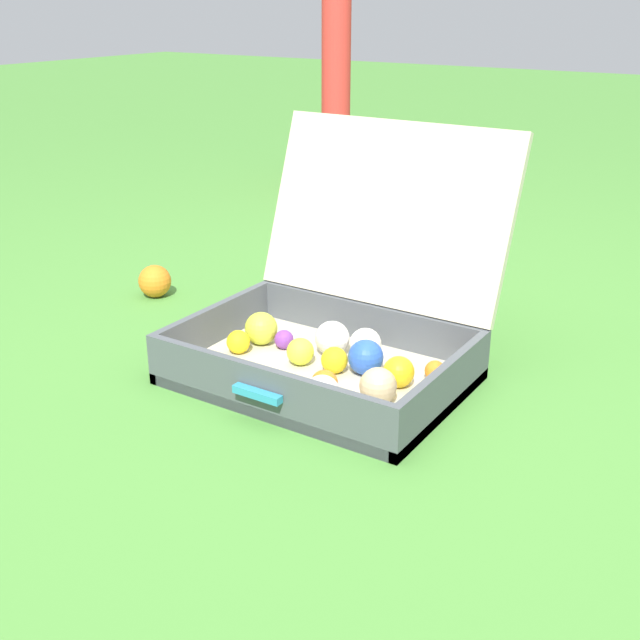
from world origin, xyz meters
name	(u,v)px	position (x,y,z in m)	size (l,w,h in m)	color
ground_plane	(350,395)	(0.00, 0.00, 0.00)	(16.00, 16.00, 0.00)	#4C8C38
open_suitcase	(341,323)	(-0.09, 0.10, 0.11)	(0.61, 0.61, 0.52)	beige
stray_ball_on_grass	(155,281)	(-0.77, 0.22, 0.05)	(0.09, 0.09, 0.09)	orange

